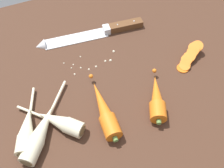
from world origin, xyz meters
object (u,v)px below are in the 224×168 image
at_px(parsnip_mid_left, 27,130).
at_px(carrot_slice_stack, 190,57).
at_px(parsnip_mid_right, 60,122).
at_px(chefs_knife, 89,34).
at_px(whole_carrot_second, 157,99).
at_px(parsnip_front, 40,133).
at_px(whole_carrot, 104,111).

height_order(parsnip_mid_left, carrot_slice_stack, parsnip_mid_left).
bearing_deg(parsnip_mid_right, chefs_knife, 56.98).
bearing_deg(whole_carrot_second, carrot_slice_stack, 30.22).
bearing_deg(parsnip_front, carrot_slice_stack, 8.43).
bearing_deg(chefs_knife, parsnip_mid_left, -134.40).
xyz_separation_m(whole_carrot, parsnip_front, (-0.16, 0.01, -0.00)).
relative_size(whole_carrot_second, carrot_slice_stack, 1.50).
relative_size(whole_carrot_second, parsnip_mid_left, 0.84).
relative_size(chefs_knife, carrot_slice_stack, 3.29).
height_order(parsnip_front, parsnip_mid_left, same).
relative_size(parsnip_mid_right, carrot_slice_stack, 1.44).
distance_m(parsnip_front, parsnip_mid_right, 0.05).
bearing_deg(chefs_knife, parsnip_mid_right, -123.02).
relative_size(chefs_knife, whole_carrot_second, 2.19).
height_order(whole_carrot_second, carrot_slice_stack, whole_carrot_second).
distance_m(chefs_knife, parsnip_mid_right, 0.33).
bearing_deg(parsnip_mid_right, whole_carrot_second, -7.98).
bearing_deg(parsnip_front, whole_carrot, -1.85).
relative_size(parsnip_front, carrot_slice_stack, 1.89).
relative_size(chefs_knife, parsnip_front, 1.74).
bearing_deg(whole_carrot, carrot_slice_stack, 13.78).
relative_size(parsnip_mid_left, parsnip_mid_right, 1.24).
xyz_separation_m(whole_carrot, parsnip_mid_left, (-0.19, 0.02, -0.00)).
distance_m(chefs_knife, whole_carrot_second, 0.32).
relative_size(whole_carrot_second, parsnip_front, 0.79).
xyz_separation_m(parsnip_mid_left, parsnip_mid_right, (0.08, -0.01, 0.00)).
height_order(whole_carrot_second, parsnip_mid_right, whole_carrot_second).
xyz_separation_m(chefs_knife, parsnip_front, (-0.23, -0.28, 0.01)).
bearing_deg(carrot_slice_stack, whole_carrot_second, -149.78).
height_order(whole_carrot, parsnip_mid_right, whole_carrot).
bearing_deg(parsnip_mid_right, whole_carrot, -6.90).
height_order(parsnip_front, carrot_slice_stack, parsnip_front).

